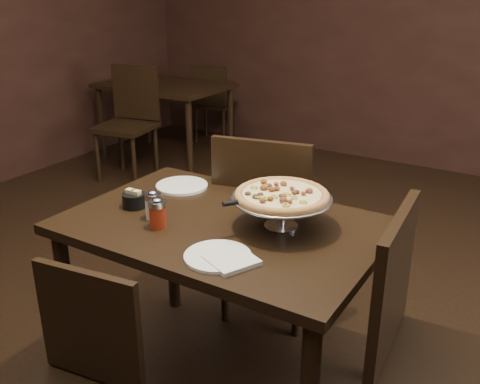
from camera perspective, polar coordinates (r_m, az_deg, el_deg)
The scene contains 15 objects.
room at distance 1.84m, azimuth -1.98°, elevation 14.25°, with size 6.04×7.04×2.84m.
dining_table at distance 2.13m, azimuth -1.86°, elevation -5.64°, with size 1.22×0.81×0.76m.
background_table at distance 5.22m, azimuth -8.05°, elevation 10.34°, with size 1.18×0.78×0.74m.
pizza_stand at distance 2.00m, azimuth 4.48°, elevation -0.38°, with size 0.38×0.38×0.16m.
parmesan_shaker at distance 2.13m, azimuth -9.24°, elevation -1.40°, with size 0.07×0.07×0.12m.
pepper_flake_shaker at distance 2.05m, azimuth -8.78°, elevation -2.27°, with size 0.07×0.07×0.12m.
packet_caddy at distance 2.26m, azimuth -11.23°, elevation -0.81°, with size 0.10×0.10×0.08m.
napkin_stack at distance 1.80m, azimuth -0.94°, elevation -7.28°, with size 0.15×0.15×0.02m, color white.
plate_left at distance 2.45m, azimuth -6.22°, elevation 0.68°, with size 0.24×0.24×0.01m, color white.
plate_near at distance 1.83m, azimuth -2.39°, elevation -6.86°, with size 0.23×0.23×0.01m, color white.
serving_spatula at distance 1.94m, azimuth -0.18°, elevation -1.12°, with size 0.16×0.16×0.02m.
chair_far at distance 2.62m, azimuth 2.98°, elevation -3.21°, with size 0.55×0.55×0.99m.
chair_side at distance 1.87m, azimuth 19.33°, elevation -15.67°, with size 0.49×0.49×0.99m.
bg_chair_far at distance 5.78m, azimuth -3.01°, elevation 9.69°, with size 0.47×0.47×0.82m.
bg_chair_near at distance 4.79m, azimuth -11.71°, elevation 7.76°, with size 0.52×0.52×0.97m.
Camera 1 is at (1.07, -1.49, 1.64)m, focal length 40.00 mm.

